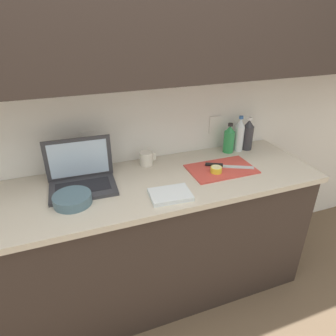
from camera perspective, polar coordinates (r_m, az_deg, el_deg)
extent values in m
plane|color=brown|center=(2.32, -4.13, -22.14)|extent=(12.00, 12.00, 0.00)
cube|color=white|center=(1.91, -8.58, 13.05)|extent=(5.20, 0.06, 2.60)
cube|color=white|center=(1.92, -14.83, 5.03)|extent=(0.09, 0.01, 0.12)
cube|color=white|center=(2.16, 8.95, 8.20)|extent=(0.09, 0.01, 0.12)
cube|color=#332823|center=(1.67, -8.22, 27.37)|extent=(4.42, 0.32, 0.70)
cube|color=#332823|center=(2.02, -4.56, -14.26)|extent=(2.11, 0.60, 0.85)
cube|color=beige|center=(1.76, -5.09, -3.43)|extent=(2.17, 0.64, 0.03)
cube|color=#333338|center=(1.74, -15.85, -3.70)|extent=(0.37, 0.26, 0.02)
cube|color=black|center=(1.74, -15.89, -3.39)|extent=(0.30, 0.16, 0.00)
cube|color=#333338|center=(1.79, -16.64, 1.75)|extent=(0.37, 0.02, 0.25)
cube|color=silver|center=(1.79, -16.63, 1.67)|extent=(0.33, 0.02, 0.21)
cube|color=#D1473D|center=(1.92, 10.12, -0.18)|extent=(0.41, 0.26, 0.01)
cube|color=silver|center=(1.96, 13.21, 0.19)|extent=(0.19, 0.12, 0.00)
cylinder|color=black|center=(1.94, 8.76, 0.66)|extent=(0.11, 0.07, 0.02)
cylinder|color=yellow|center=(1.86, 9.16, -0.31)|extent=(0.07, 0.07, 0.04)
cylinder|color=#F4EAA3|center=(1.85, 9.20, 0.20)|extent=(0.06, 0.06, 0.00)
cylinder|color=#2D934C|center=(2.15, 11.49, 4.91)|extent=(0.07, 0.07, 0.15)
cone|color=#2D934C|center=(2.12, 11.74, 7.32)|extent=(0.07, 0.07, 0.04)
cylinder|color=black|center=(2.11, 11.81, 8.08)|extent=(0.03, 0.03, 0.02)
cylinder|color=silver|center=(2.19, 13.36, 5.53)|extent=(0.07, 0.07, 0.18)
cone|color=silver|center=(2.15, 13.70, 8.45)|extent=(0.06, 0.06, 0.05)
cylinder|color=#3366B2|center=(2.14, 13.80, 9.35)|extent=(0.03, 0.03, 0.02)
cylinder|color=#333338|center=(2.23, 14.87, 5.58)|extent=(0.08, 0.08, 0.17)
cone|color=#333338|center=(2.19, 15.21, 8.23)|extent=(0.07, 0.07, 0.05)
cylinder|color=white|center=(2.18, 15.32, 9.05)|extent=(0.03, 0.03, 0.02)
cylinder|color=silver|center=(1.94, -4.15, 1.80)|extent=(0.09, 0.09, 0.09)
cube|color=silver|center=(1.95, -2.67, 2.15)|extent=(0.02, 0.01, 0.05)
cylinder|color=slate|center=(1.63, -17.74, -5.68)|extent=(0.20, 0.20, 0.05)
cube|color=white|center=(1.62, 0.44, -5.08)|extent=(0.23, 0.18, 0.02)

